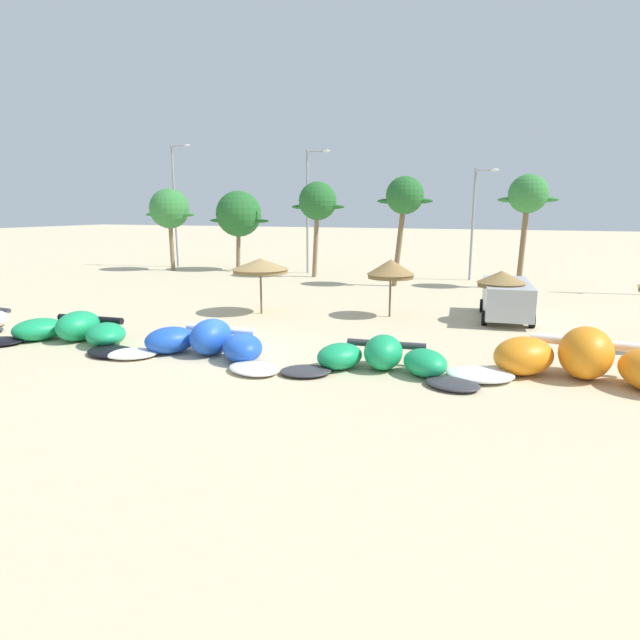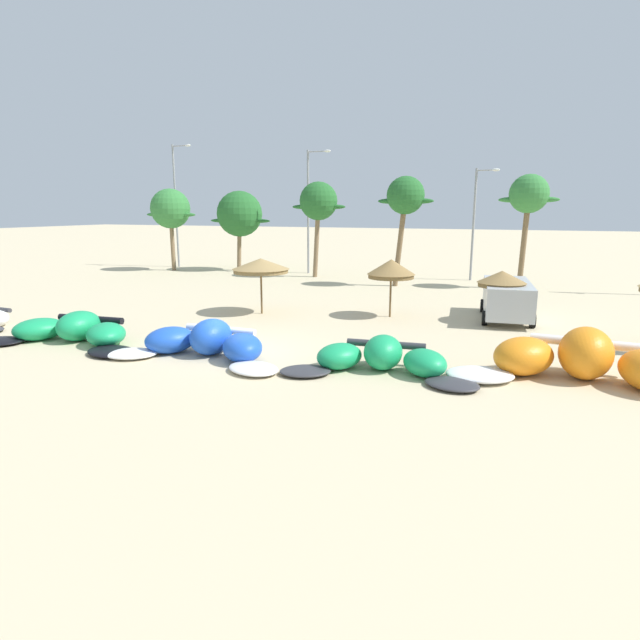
{
  "view_description": "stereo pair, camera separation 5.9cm",
  "coord_description": "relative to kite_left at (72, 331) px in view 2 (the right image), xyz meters",
  "views": [
    {
      "loc": [
        10.08,
        -16.88,
        5.31
      ],
      "look_at": [
        2.67,
        2.0,
        1.0
      ],
      "focal_mm": 29.37,
      "sensor_mm": 36.0,
      "label": 1
    },
    {
      "loc": [
        10.14,
        -16.85,
        5.31
      ],
      "look_at": [
        2.67,
        2.0,
        1.0
      ],
      "focal_mm": 29.37,
      "sensor_mm": 36.0,
      "label": 2
    }
  ],
  "objects": [
    {
      "name": "palm_left",
      "position": [
        -6.54,
        24.87,
        4.4
      ],
      "size": [
        5.87,
        3.91,
        6.87
      ],
      "color": "#7F6647",
      "rests_on": "ground"
    },
    {
      "name": "parked_van",
      "position": [
        16.14,
        11.41,
        0.63
      ],
      "size": [
        2.74,
        5.49,
        1.84
      ],
      "color": "#B2B7BC",
      "rests_on": "ground"
    },
    {
      "name": "ground_plane",
      "position": [
        6.8,
        1.39,
        -0.47
      ],
      "size": [
        260.0,
        260.0,
        0.0
      ],
      "primitive_type": "plane",
      "color": "beige"
    },
    {
      "name": "palm_left_of_gap",
      "position": [
        1.52,
        23.09,
        5.36
      ],
      "size": [
        4.42,
        2.95,
        7.4
      ],
      "color": "#7F6647",
      "rests_on": "ground"
    },
    {
      "name": "kite_left_of_center",
      "position": [
        6.22,
        0.2,
        0.04
      ],
      "size": [
        7.31,
        3.37,
        1.33
      ],
      "color": "white",
      "rests_on": "ground"
    },
    {
      "name": "beach_umbrella_near_van",
      "position": [
        4.31,
        8.18,
        2.02
      ],
      "size": [
        2.93,
        2.93,
        2.86
      ],
      "color": "brown",
      "rests_on": "ground"
    },
    {
      "name": "palm_leftmost",
      "position": [
        -12.11,
        22.69,
        4.82
      ],
      "size": [
        5.09,
        3.39,
        7.04
      ],
      "color": "#7F6647",
      "rests_on": "ground"
    },
    {
      "name": "lamppost_west_center",
      "position": [
        -0.11,
        25.3,
        5.11
      ],
      "size": [
        2.07,
        0.24,
        10.0
      ],
      "color": "gray",
      "rests_on": "ground"
    },
    {
      "name": "palm_center_right",
      "position": [
        16.7,
        22.44,
        5.68
      ],
      "size": [
        3.81,
        2.54,
        7.57
      ],
      "color": "brown",
      "rests_on": "ground"
    },
    {
      "name": "kite_center",
      "position": [
        12.68,
        0.78,
        -0.02
      ],
      "size": [
        6.67,
        3.38,
        1.17
      ],
      "color": "#333338",
      "rests_on": "ground"
    },
    {
      "name": "kite_right_of_center",
      "position": [
        18.85,
        2.1,
        0.17
      ],
      "size": [
        8.42,
        4.23,
        1.67
      ],
      "color": "white",
      "rests_on": "ground"
    },
    {
      "name": "beach_umbrella_near_palms",
      "position": [
        15.89,
        10.42,
        1.63
      ],
      "size": [
        2.26,
        2.26,
        2.48
      ],
      "color": "brown",
      "rests_on": "ground"
    },
    {
      "name": "kite_left",
      "position": [
        0.0,
        0.0,
        0.0
      ],
      "size": [
        7.75,
        3.92,
        1.21
      ],
      "color": "black",
      "rests_on": "ground"
    },
    {
      "name": "palm_center_left",
      "position": [
        8.91,
        20.5,
        5.61
      ],
      "size": [
        3.84,
        2.56,
        7.51
      ],
      "color": "brown",
      "rests_on": "ground"
    },
    {
      "name": "lamppost_west",
      "position": [
        -13.34,
        25.32,
        5.61
      ],
      "size": [
        2.04,
        0.24,
        10.99
      ],
      "color": "gray",
      "rests_on": "ground"
    },
    {
      "name": "lamppost_east_center",
      "position": [
        13.13,
        25.64,
        4.17
      ],
      "size": [
        1.71,
        0.24,
        8.24
      ],
      "color": "gray",
      "rests_on": "ground"
    },
    {
      "name": "beach_umbrella_middle",
      "position": [
        10.71,
        9.77,
        1.96
      ],
      "size": [
        2.37,
        2.37,
        2.89
      ],
      "color": "brown",
      "rests_on": "ground"
    }
  ]
}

